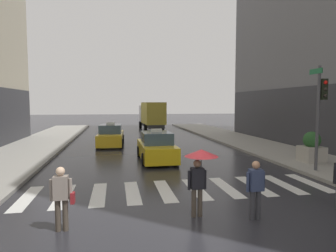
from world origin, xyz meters
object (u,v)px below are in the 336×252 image
object	(u,v)px
pedestrian_with_handbag	(62,195)
planter_near_corner	(312,148)
traffic_light_pole	(320,103)
pedestrian_with_umbrella	(200,164)
taxi_second	(111,136)
taxi_lead	(156,148)
pedestrian_plain_coat	(256,186)
box_truck	(152,115)

from	to	relation	value
pedestrian_with_handbag	planter_near_corner	world-z (taller)	planter_near_corner
traffic_light_pole	pedestrian_with_umbrella	size ratio (longest dim) A/B	2.47
pedestrian_with_umbrella	taxi_second	bearing A→B (deg)	100.33
taxi_second	planter_near_corner	distance (m)	13.85
traffic_light_pole	pedestrian_with_handbag	world-z (taller)	traffic_light_pole
taxi_lead	taxi_second	xyz separation A→B (m)	(-2.63, 6.37, 0.00)
taxi_second	planter_near_corner	world-z (taller)	taxi_second
taxi_lead	taxi_second	bearing A→B (deg)	112.47
taxi_lead	planter_near_corner	bearing A→B (deg)	-17.73
pedestrian_plain_coat	planter_near_corner	bearing A→B (deg)	44.47
traffic_light_pole	pedestrian_with_umbrella	bearing A→B (deg)	-149.80
pedestrian_with_handbag	pedestrian_plain_coat	bearing A→B (deg)	-2.07
taxi_second	pedestrian_plain_coat	world-z (taller)	taxi_second
box_truck	pedestrian_with_umbrella	world-z (taller)	box_truck
traffic_light_pole	taxi_second	xyz separation A→B (m)	(-9.57, 10.76, -2.53)
taxi_second	planter_near_corner	size ratio (longest dim) A/B	2.89
taxi_lead	pedestrian_with_handbag	bearing A→B (deg)	-112.74
taxi_lead	box_truck	size ratio (longest dim) A/B	0.60
pedestrian_with_handbag	planter_near_corner	distance (m)	13.13
pedestrian_with_handbag	planter_near_corner	bearing A→B (deg)	27.87
pedestrian_with_umbrella	pedestrian_with_handbag	bearing A→B (deg)	-175.57
taxi_second	taxi_lead	bearing A→B (deg)	-67.53
planter_near_corner	pedestrian_with_umbrella	bearing A→B (deg)	-143.52
traffic_light_pole	box_truck	xyz separation A→B (m)	(-4.86, 23.05, -1.41)
pedestrian_with_umbrella	traffic_light_pole	bearing A→B (deg)	30.20
pedestrian_plain_coat	planter_near_corner	distance (m)	9.03
traffic_light_pole	pedestrian_with_umbrella	world-z (taller)	traffic_light_pole
planter_near_corner	pedestrian_plain_coat	bearing A→B (deg)	-135.53
planter_near_corner	taxi_second	bearing A→B (deg)	139.94
pedestrian_with_umbrella	planter_near_corner	distance (m)	9.86
box_truck	pedestrian_plain_coat	world-z (taller)	box_truck
box_truck	pedestrian_with_handbag	world-z (taller)	box_truck
taxi_lead	pedestrian_plain_coat	size ratio (longest dim) A/B	2.76
planter_near_corner	box_truck	bearing A→B (deg)	105.55
pedestrian_plain_coat	box_truck	bearing A→B (deg)	88.87
box_truck	traffic_light_pole	bearing A→B (deg)	-78.09
taxi_second	pedestrian_with_umbrella	world-z (taller)	pedestrian_with_umbrella
box_truck	pedestrian_with_handbag	bearing A→B (deg)	-101.80
pedestrian_with_umbrella	pedestrian_with_handbag	xyz separation A→B (m)	(-3.70, -0.29, -0.58)
traffic_light_pole	planter_near_corner	world-z (taller)	traffic_light_pole
taxi_lead	box_truck	xyz separation A→B (m)	(2.07, 18.65, 1.13)
traffic_light_pole	pedestrian_plain_coat	distance (m)	7.39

